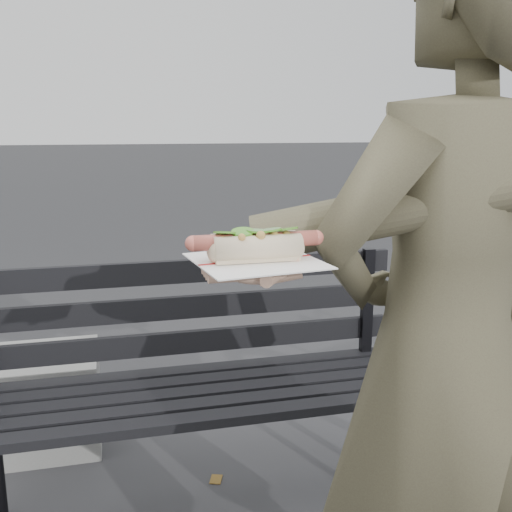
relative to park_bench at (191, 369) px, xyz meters
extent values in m
cylinder|color=black|center=(0.69, -0.24, -0.30)|extent=(0.04, 0.04, 0.45)
cylinder|color=black|center=(0.69, 0.10, -0.30)|extent=(0.04, 0.04, 0.45)
cube|color=black|center=(0.02, -0.25, -0.06)|extent=(1.50, 0.07, 0.03)
cube|color=black|center=(0.02, -0.16, -0.06)|extent=(1.50, 0.07, 0.03)
cube|color=black|center=(0.02, -0.07, -0.06)|extent=(1.50, 0.07, 0.03)
cube|color=black|center=(0.02, 0.02, -0.06)|extent=(1.50, 0.07, 0.03)
cube|color=black|center=(0.02, 0.11, -0.06)|extent=(1.50, 0.07, 0.03)
cube|color=black|center=(0.69, 0.12, 0.15)|extent=(0.04, 0.03, 0.42)
cube|color=black|center=(0.02, 0.14, 0.05)|extent=(1.50, 0.02, 0.08)
cube|color=black|center=(0.02, 0.14, 0.18)|extent=(1.50, 0.02, 0.08)
cube|color=black|center=(0.02, 0.14, 0.31)|extent=(1.50, 0.02, 0.08)
imported|color=#443E2D|center=(0.41, -0.85, 0.34)|extent=(0.71, 0.55, 1.72)
cylinder|color=#443E2D|center=(0.26, -0.88, 0.65)|extent=(0.51, 0.23, 0.19)
cylinder|color=#D8A384|center=(0.02, -0.97, 0.58)|extent=(0.09, 0.08, 0.07)
ellipsoid|color=#D8A384|center=(-0.02, -0.98, 0.58)|extent=(0.10, 0.11, 0.03)
cylinder|color=#D8A384|center=(-0.07, -1.01, 0.58)|extent=(0.05, 0.02, 0.02)
cylinder|color=#D8A384|center=(-0.07, -0.99, 0.58)|extent=(0.05, 0.02, 0.02)
cylinder|color=#D8A384|center=(-0.07, -0.97, 0.58)|extent=(0.05, 0.02, 0.02)
cylinder|color=#D8A384|center=(-0.07, -0.95, 0.58)|extent=(0.05, 0.02, 0.02)
cylinder|color=#D8A384|center=(-0.01, -1.04, 0.58)|extent=(0.04, 0.05, 0.02)
cube|color=white|center=(-0.02, -0.98, 0.60)|extent=(0.21, 0.21, 0.00)
cube|color=#B21E1E|center=(-0.02, -0.98, 0.60)|extent=(0.19, 0.03, 0.00)
cylinder|color=#BD5848|center=(-0.02, -0.98, 0.63)|extent=(0.20, 0.02, 0.02)
sphere|color=#BD5848|center=(-0.12, -0.98, 0.63)|extent=(0.03, 0.02, 0.02)
sphere|color=#BD5848|center=(0.08, -0.98, 0.63)|extent=(0.03, 0.02, 0.02)
sphere|color=#9E6B2D|center=(0.01, -0.99, 0.64)|extent=(0.01, 0.01, 0.01)
sphere|color=#9E6B2D|center=(-0.01, -0.96, 0.64)|extent=(0.01, 0.01, 0.01)
sphere|color=#9E6B2D|center=(0.01, -0.97, 0.64)|extent=(0.01, 0.01, 0.01)
sphere|color=#9E6B2D|center=(0.03, -1.00, 0.63)|extent=(0.01, 0.01, 0.01)
sphere|color=#9E6B2D|center=(0.02, -0.99, 0.64)|extent=(0.01, 0.01, 0.01)
sphere|color=#9E6B2D|center=(-0.07, -0.96, 0.63)|extent=(0.01, 0.01, 0.01)
sphere|color=#9E6B2D|center=(0.01, -0.98, 0.63)|extent=(0.01, 0.01, 0.01)
sphere|color=#9E6B2D|center=(0.00, -0.97, 0.63)|extent=(0.01, 0.01, 0.01)
sphere|color=#9E6B2D|center=(-0.07, -1.00, 0.64)|extent=(0.01, 0.01, 0.01)
sphere|color=#9E6B2D|center=(-0.02, -0.96, 0.63)|extent=(0.01, 0.01, 0.01)
sphere|color=#9E6B2D|center=(0.02, -0.96, 0.64)|extent=(0.01, 0.01, 0.01)
sphere|color=#9E6B2D|center=(0.01, -0.98, 0.64)|extent=(0.01, 0.01, 0.01)
sphere|color=#9E6B2D|center=(-0.01, -0.96, 0.64)|extent=(0.01, 0.01, 0.01)
sphere|color=#9E6B2D|center=(-0.05, -1.01, 0.64)|extent=(0.01, 0.01, 0.01)
sphere|color=#9E6B2D|center=(-0.03, -0.97, 0.64)|extent=(0.01, 0.01, 0.01)
sphere|color=#9E6B2D|center=(0.00, -0.98, 0.63)|extent=(0.01, 0.01, 0.01)
sphere|color=#9E6B2D|center=(-0.07, -0.98, 0.64)|extent=(0.01, 0.01, 0.01)
sphere|color=#9E6B2D|center=(-0.01, -1.00, 0.64)|extent=(0.01, 0.01, 0.01)
sphere|color=#9E6B2D|center=(-0.03, -0.99, 0.63)|extent=(0.01, 0.01, 0.01)
sphere|color=#9E6B2D|center=(0.00, -0.96, 0.63)|extent=(0.01, 0.01, 0.01)
sphere|color=#9E6B2D|center=(-0.05, -0.98, 0.63)|extent=(0.01, 0.01, 0.01)
sphere|color=#9E6B2D|center=(-0.03, -0.99, 0.64)|extent=(0.01, 0.01, 0.01)
sphere|color=#9E6B2D|center=(-0.01, -1.00, 0.64)|extent=(0.01, 0.01, 0.01)
sphere|color=#9E6B2D|center=(-0.04, -0.97, 0.64)|extent=(0.01, 0.01, 0.01)
sphere|color=#9E6B2D|center=(-0.08, -0.99, 0.63)|extent=(0.01, 0.01, 0.01)
sphere|color=#9E6B2D|center=(0.03, -0.99, 0.64)|extent=(0.01, 0.01, 0.01)
cylinder|color=#4C9328|center=(-0.07, -0.98, 0.64)|extent=(0.04, 0.04, 0.01)
cylinder|color=#4C9328|center=(-0.04, -0.98, 0.64)|extent=(0.04, 0.04, 0.01)
cylinder|color=#4C9328|center=(-0.01, -0.99, 0.65)|extent=(0.04, 0.04, 0.01)
cylinder|color=#4C9328|center=(0.01, -0.99, 0.65)|extent=(0.04, 0.04, 0.01)
cylinder|color=#4C9328|center=(0.03, -0.98, 0.65)|extent=(0.04, 0.04, 0.01)
cube|color=brown|center=(0.90, 0.05, -0.52)|extent=(0.08, 0.07, 0.00)
cube|color=brown|center=(1.01, 1.09, -0.52)|extent=(0.08, 0.09, 0.00)
cube|color=brown|center=(0.56, 1.11, -0.52)|extent=(0.09, 0.08, 0.00)
cube|color=brown|center=(0.68, -0.16, -0.52)|extent=(0.05, 0.05, 0.00)
cube|color=brown|center=(0.10, 0.14, -0.52)|extent=(0.06, 0.07, 0.00)
camera|label=1|loc=(-0.24, -1.88, 0.81)|focal=42.00mm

